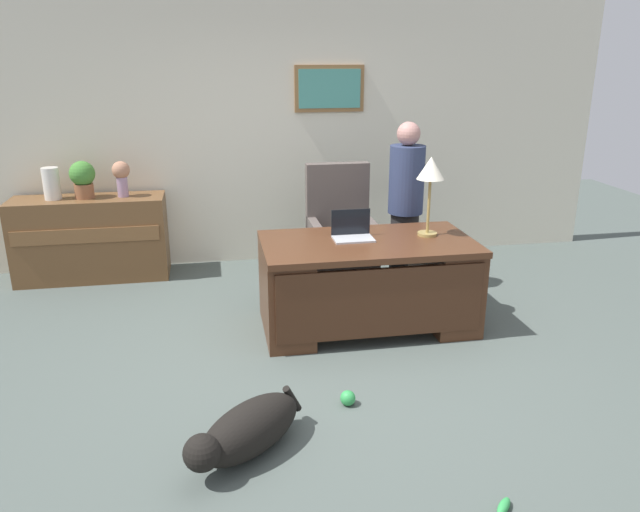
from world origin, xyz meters
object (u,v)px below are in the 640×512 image
Objects in this scene: desk at (368,281)px; vase_empty at (51,184)px; laptop at (352,231)px; armchair at (340,236)px; dog_lying at (246,431)px; credenza at (91,238)px; person_standing at (405,207)px; desk_lamp at (431,173)px; vase_with_flowers at (121,175)px; potted_plant at (83,178)px; dog_toy_ball at (348,398)px; dog_toy_bone at (504,507)px.

vase_empty reaches higher than desk.
laptop is 1.05× the size of vase_empty.
armchair reaches higher than dog_lying.
credenza is 0.92× the size of person_standing.
desk_lamp reaches higher than armchair.
credenza is 4.19× the size of vase_with_flowers.
laptop is at bearing -32.97° from potted_plant.
armchair is 0.67m from person_standing.
laptop is at bearing -29.96° from vase_empty.
person_standing is 0.79m from desk_lamp.
dog_toy_ball is 1.21m from dog_toy_bone.
laptop reaches higher than dog_toy_bone.
dog_lying is at bearing -134.59° from desk_lamp.
dog_lying is at bearing -120.61° from laptop.
desk_lamp is 2.64m from dog_toy_bone.
potted_plant reaches higher than armchair.
dog_toy_ball is at bearing -59.22° from vase_with_flowers.
person_standing is (0.54, 0.75, 0.41)m from desk.
dog_lying is (-1.06, -2.48, -0.36)m from armchair.
credenza is 3.10m from person_standing.
desk reaches higher than dog_toy_bone.
laptop is at bearing 76.27° from dog_toy_ball.
laptop is 2.76m from potted_plant.
potted_plant is at bearing 180.00° from vase_with_flowers.
dog_toy_bone is (0.16, -3.16, -0.49)m from armchair.
desk is at bearing -88.16° from armchair.
desk_lamp reaches higher than laptop.
dog_toy_bone is (-0.39, -2.31, -1.22)m from desk_lamp.
vase_with_flowers is (-2.06, 1.62, 0.64)m from desk.
desk is 4.71× the size of potted_plant.
credenza is 0.64m from vase_empty.
person_standing is 15.96× the size of dog_toy_ball.
vase_empty is (-2.60, 1.50, 0.18)m from laptop.
credenza is at bearing 146.91° from laptop.
desk_lamp reaches higher than dog_lying.
vase_with_flowers reaches higher than dog_toy_ball.
desk_lamp is 1.86× the size of vase_with_flowers.
desk is 1.07× the size of person_standing.
vase_with_flowers is (0.35, 0.00, 0.62)m from credenza.
person_standing is at bearing -16.38° from credenza.
vase_empty is at bearing 150.04° from laptop.
credenza is 3.40m from desk_lamp.
potted_plant reaches higher than vase_empty.
potted_plant reaches higher than desk.
person_standing reaches higher than dog_toy_bone.
dog_toy_ball is at bearing -100.56° from armchair.
vase_empty is 3.08× the size of dog_toy_ball.
vase_with_flowers is at bearing 161.55° from person_standing.
person_standing is at bearing 63.19° from dog_toy_ball.
credenza is 3.43m from dog_lying.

